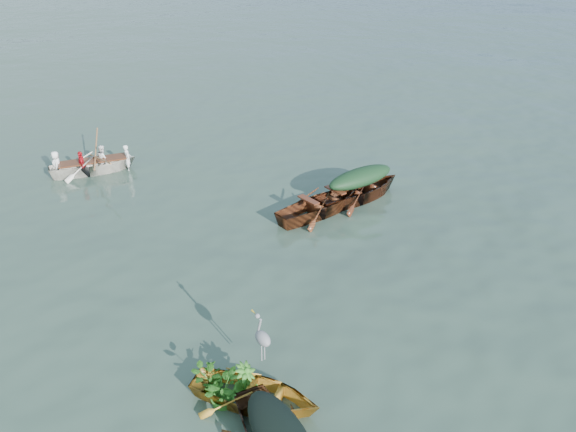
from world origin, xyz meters
name	(u,v)px	position (x,y,z in m)	size (l,w,h in m)	color
ground	(333,266)	(0.00, 0.00, 0.00)	(140.00, 140.00, 0.00)	#384F41
yellow_dinghy	(255,403)	(-3.78, -2.74, 0.00)	(1.23, 2.84, 0.75)	orange
green_tarp_boat	(359,200)	(2.87, 2.48, 0.00)	(1.34, 4.30, 1.00)	#512012
open_wooden_boat	(322,213)	(1.40, 2.38, 0.00)	(1.30, 4.18, 0.96)	brown
rowed_boat	(95,173)	(-3.13, 8.87, 0.00)	(1.16, 3.86, 0.89)	white
green_tarp_cover	(361,176)	(2.87, 2.48, 0.76)	(0.74, 2.36, 0.52)	#14311A
thwart_benches	(322,197)	(1.40, 2.38, 0.50)	(0.78, 2.09, 0.04)	#4F2212
heron	(263,345)	(-3.38, -2.36, 0.83)	(0.28, 0.40, 0.92)	gray
dinghy_weeds	(225,365)	(-4.10, -2.29, 0.67)	(0.70, 0.90, 0.60)	#226D1C
rowers	(91,149)	(-3.13, 8.87, 0.83)	(1.04, 2.70, 0.76)	white
oars	(92,159)	(-3.13, 8.87, 0.48)	(2.60, 0.60, 0.06)	#966339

